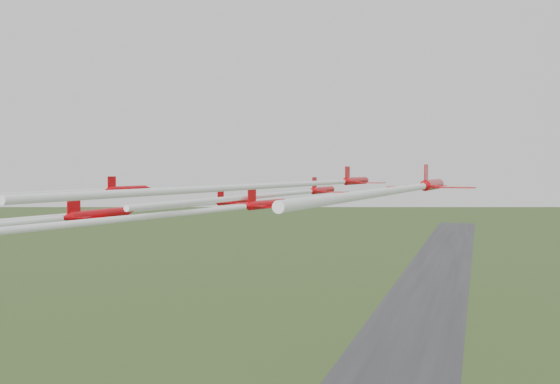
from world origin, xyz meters
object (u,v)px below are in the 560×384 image
(jet_lead, at_px, (290,193))
(jet_row2_right, at_px, (306,184))
(jet_row3_right, at_px, (414,187))
(jet_row3_mid, at_px, (207,210))
(jet_row2_left, at_px, (166,207))
(jet_row3_left, at_px, (63,192))

(jet_lead, relative_size, jet_row2_right, 0.91)
(jet_row2_right, distance_m, jet_row3_right, 14.99)
(jet_lead, xyz_separation_m, jet_row3_mid, (-2.32, -24.73, -1.06))
(jet_row2_left, bearing_deg, jet_lead, 52.00)
(jet_row2_left, xyz_separation_m, jet_row2_right, (21.62, -6.65, 3.50))
(jet_row3_left, relative_size, jet_row3_right, 1.00)
(jet_row2_right, xyz_separation_m, jet_row3_right, (13.04, -7.39, -0.11))
(jet_row2_right, bearing_deg, jet_row3_left, -168.82)
(jet_row2_right, xyz_separation_m, jet_row3_left, (-31.99, -1.77, -1.30))
(jet_row3_left, height_order, jet_row3_right, jet_row3_right)
(jet_row3_left, xyz_separation_m, jet_row3_mid, (21.89, -3.66, -1.67))
(jet_lead, distance_m, jet_row3_left, 32.10)
(jet_row3_left, xyz_separation_m, jet_row3_right, (45.03, -5.62, 1.19))
(jet_lead, bearing_deg, jet_row2_left, -131.74)
(jet_lead, bearing_deg, jet_row3_mid, -89.53)
(jet_row2_right, bearing_deg, jet_row2_left, 170.92)
(jet_row2_right, distance_m, jet_row3_left, 32.07)
(jet_row3_mid, relative_size, jet_row3_right, 1.11)
(jet_row3_mid, bearing_deg, jet_row2_right, 39.31)
(jet_row2_right, distance_m, jet_row3_mid, 11.85)
(jet_row3_left, distance_m, jet_row3_mid, 22.26)
(jet_lead, height_order, jet_row2_left, jet_lead)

